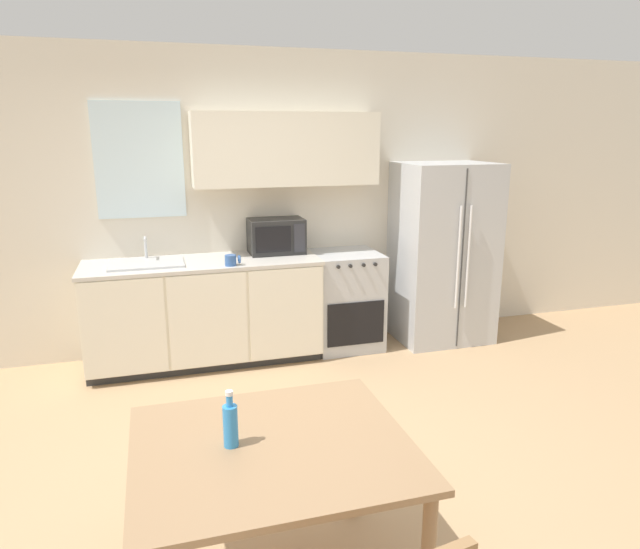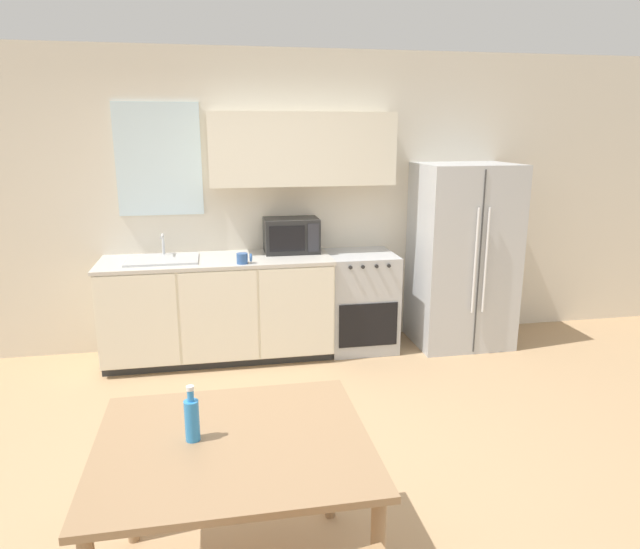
% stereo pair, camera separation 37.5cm
% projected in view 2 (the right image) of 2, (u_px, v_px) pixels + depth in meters
% --- Properties ---
extents(ground_plane, '(12.00, 12.00, 0.00)m').
position_uv_depth(ground_plane, '(264.00, 462.00, 3.54)').
color(ground_plane, tan).
extents(wall_back, '(12.00, 0.38, 2.70)m').
position_uv_depth(wall_back, '(247.00, 195.00, 5.19)').
color(wall_back, beige).
rests_on(wall_back, ground_plane).
extents(kitchen_counter, '(1.99, 0.67, 0.92)m').
position_uv_depth(kitchen_counter, '(219.00, 308.00, 5.06)').
color(kitchen_counter, '#333333').
rests_on(kitchen_counter, ground_plane).
extents(oven_range, '(0.61, 0.62, 0.90)m').
position_uv_depth(oven_range, '(360.00, 301.00, 5.32)').
color(oven_range, '#B7BABC').
rests_on(oven_range, ground_plane).
extents(refrigerator, '(0.87, 0.74, 1.71)m').
position_uv_depth(refrigerator, '(462.00, 256.00, 5.35)').
color(refrigerator, silver).
rests_on(refrigerator, ground_plane).
extents(kitchen_sink, '(0.60, 0.43, 0.20)m').
position_uv_depth(kitchen_sink, '(162.00, 259.00, 4.88)').
color(kitchen_sink, '#B7BABC').
rests_on(kitchen_sink, kitchen_counter).
extents(microwave, '(0.49, 0.32, 0.31)m').
position_uv_depth(microwave, '(291.00, 235.00, 5.17)').
color(microwave, '#282828').
rests_on(microwave, kitchen_counter).
extents(coffee_mug, '(0.13, 0.09, 0.09)m').
position_uv_depth(coffee_mug, '(243.00, 258.00, 4.75)').
color(coffee_mug, '#335999').
rests_on(coffee_mug, kitchen_counter).
extents(dining_table, '(1.13, 0.98, 0.75)m').
position_uv_depth(dining_table, '(234.00, 461.00, 2.38)').
color(dining_table, '#997551').
rests_on(dining_table, ground_plane).
extents(drink_bottle, '(0.06, 0.06, 0.24)m').
position_uv_depth(drink_bottle, '(192.00, 418.00, 2.34)').
color(drink_bottle, '#338CD8').
rests_on(drink_bottle, dining_table).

